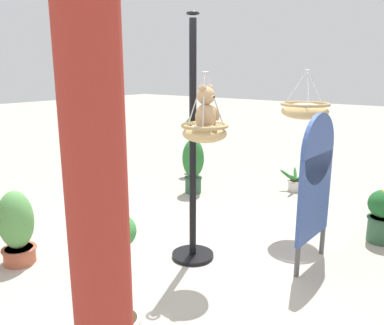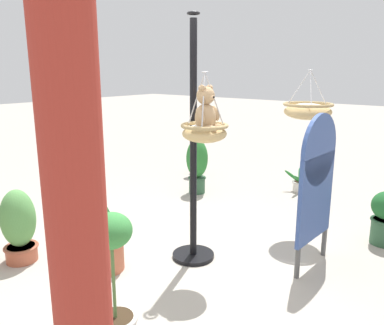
{
  "view_description": "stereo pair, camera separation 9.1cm",
  "coord_description": "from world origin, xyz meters",
  "px_view_note": "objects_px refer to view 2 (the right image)",
  "views": [
    {
      "loc": [
        2.85,
        2.28,
        1.95
      ],
      "look_at": [
        -0.01,
        0.09,
        1.08
      ],
      "focal_mm": 36.68,
      "sensor_mm": 36.0,
      "label": 1
    },
    {
      "loc": [
        2.79,
        2.35,
        1.95
      ],
      "look_at": [
        -0.01,
        0.09,
        1.08
      ],
      "focal_mm": 36.68,
      "sensor_mm": 36.0,
      "label": 2
    }
  ],
  "objects_px": {
    "potted_plant_flowering_red": "(114,282)",
    "potted_plant_bushy_green": "(197,164)",
    "display_pole_central": "(193,188)",
    "display_sign_board": "(317,179)",
    "potted_plant_tall_leafy": "(197,147)",
    "potted_plant_conical_shrub": "(300,183)",
    "greenhouse_pillar_right": "(83,312)",
    "potted_plant_trailing_ivy": "(103,233)",
    "hanging_basket_with_teddy": "(204,132)",
    "teddy_bear": "(207,112)",
    "hanging_basket_left_high": "(308,110)",
    "potted_plant_small_succulent": "(19,226)"
  },
  "relations": [
    {
      "from": "potted_plant_trailing_ivy",
      "to": "display_sign_board",
      "type": "bearing_deg",
      "value": 130.79
    },
    {
      "from": "potted_plant_small_succulent",
      "to": "teddy_bear",
      "type": "bearing_deg",
      "value": 122.57
    },
    {
      "from": "teddy_bear",
      "to": "potted_plant_trailing_ivy",
      "type": "xyz_separation_m",
      "value": [
        0.6,
        -0.8,
        -1.18
      ]
    },
    {
      "from": "hanging_basket_with_teddy",
      "to": "teddy_bear",
      "type": "relative_size",
      "value": 1.5
    },
    {
      "from": "hanging_basket_with_teddy",
      "to": "potted_plant_flowering_red",
      "type": "xyz_separation_m",
      "value": [
        1.24,
        0.14,
        -0.9
      ]
    },
    {
      "from": "display_pole_central",
      "to": "potted_plant_tall_leafy",
      "type": "xyz_separation_m",
      "value": [
        -2.74,
        -2.1,
        -0.25
      ]
    },
    {
      "from": "potted_plant_trailing_ivy",
      "to": "potted_plant_small_succulent",
      "type": "bearing_deg",
      "value": -62.26
    },
    {
      "from": "potted_plant_trailing_ivy",
      "to": "potted_plant_flowering_red",
      "type": "bearing_deg",
      "value": 55.14
    },
    {
      "from": "display_sign_board",
      "to": "potted_plant_bushy_green",
      "type": "bearing_deg",
      "value": -116.1
    },
    {
      "from": "hanging_basket_with_teddy",
      "to": "teddy_bear",
      "type": "distance_m",
      "value": 0.18
    },
    {
      "from": "greenhouse_pillar_right",
      "to": "potted_plant_tall_leafy",
      "type": "distance_m",
      "value": 6.26
    },
    {
      "from": "greenhouse_pillar_right",
      "to": "potted_plant_flowering_red",
      "type": "height_order",
      "value": "greenhouse_pillar_right"
    },
    {
      "from": "hanging_basket_left_high",
      "to": "greenhouse_pillar_right",
      "type": "height_order",
      "value": "greenhouse_pillar_right"
    },
    {
      "from": "hanging_basket_with_teddy",
      "to": "potted_plant_small_succulent",
      "type": "bearing_deg",
      "value": -57.08
    },
    {
      "from": "greenhouse_pillar_right",
      "to": "potted_plant_trailing_ivy",
      "type": "xyz_separation_m",
      "value": [
        -1.61,
        -1.98,
        -0.83
      ]
    },
    {
      "from": "potted_plant_flowering_red",
      "to": "potted_plant_bushy_green",
      "type": "bearing_deg",
      "value": -151.23
    },
    {
      "from": "hanging_basket_left_high",
      "to": "greenhouse_pillar_right",
      "type": "xyz_separation_m",
      "value": [
        3.76,
        0.88,
        -0.26
      ]
    },
    {
      "from": "display_pole_central",
      "to": "potted_plant_small_succulent",
      "type": "xyz_separation_m",
      "value": [
        1.18,
        -1.34,
        -0.38
      ]
    },
    {
      "from": "hanging_basket_left_high",
      "to": "display_sign_board",
      "type": "distance_m",
      "value": 1.08
    },
    {
      "from": "display_pole_central",
      "to": "potted_plant_small_succulent",
      "type": "distance_m",
      "value": 1.83
    },
    {
      "from": "display_pole_central",
      "to": "hanging_basket_with_teddy",
      "type": "relative_size",
      "value": 3.85
    },
    {
      "from": "potted_plant_conical_shrub",
      "to": "potted_plant_trailing_ivy",
      "type": "bearing_deg",
      "value": -7.0
    },
    {
      "from": "display_pole_central",
      "to": "potted_plant_trailing_ivy",
      "type": "xyz_separation_m",
      "value": [
        0.75,
        -0.52,
        -0.37
      ]
    },
    {
      "from": "teddy_bear",
      "to": "potted_plant_bushy_green",
      "type": "relative_size",
      "value": 0.48
    },
    {
      "from": "display_pole_central",
      "to": "potted_plant_bushy_green",
      "type": "distance_m",
      "value": 2.24
    },
    {
      "from": "hanging_basket_with_teddy",
      "to": "teddy_bear",
      "type": "xyz_separation_m",
      "value": [
        0.0,
        0.02,
        0.18
      ]
    },
    {
      "from": "display_pole_central",
      "to": "display_sign_board",
      "type": "height_order",
      "value": "display_pole_central"
    },
    {
      "from": "potted_plant_tall_leafy",
      "to": "potted_plant_bushy_green",
      "type": "bearing_deg",
      "value": 37.91
    },
    {
      "from": "potted_plant_flowering_red",
      "to": "greenhouse_pillar_right",
      "type": "bearing_deg",
      "value": 47.59
    },
    {
      "from": "greenhouse_pillar_right",
      "to": "potted_plant_bushy_green",
      "type": "bearing_deg",
      "value": -145.87
    },
    {
      "from": "greenhouse_pillar_right",
      "to": "display_sign_board",
      "type": "height_order",
      "value": "greenhouse_pillar_right"
    },
    {
      "from": "teddy_bear",
      "to": "display_sign_board",
      "type": "height_order",
      "value": "teddy_bear"
    },
    {
      "from": "teddy_bear",
      "to": "hanging_basket_left_high",
      "type": "distance_m",
      "value": 1.58
    },
    {
      "from": "potted_plant_small_succulent",
      "to": "potted_plant_conical_shrub",
      "type": "height_order",
      "value": "potted_plant_small_succulent"
    },
    {
      "from": "teddy_bear",
      "to": "greenhouse_pillar_right",
      "type": "xyz_separation_m",
      "value": [
        2.21,
        1.19,
        -0.35
      ]
    },
    {
      "from": "greenhouse_pillar_right",
      "to": "potted_plant_flowering_red",
      "type": "bearing_deg",
      "value": -132.41
    },
    {
      "from": "hanging_basket_with_teddy",
      "to": "display_sign_board",
      "type": "height_order",
      "value": "hanging_basket_with_teddy"
    },
    {
      "from": "potted_plant_conical_shrub",
      "to": "potted_plant_flowering_red",
      "type": "bearing_deg",
      "value": 6.28
    },
    {
      "from": "hanging_basket_with_teddy",
      "to": "potted_plant_flowering_red",
      "type": "height_order",
      "value": "hanging_basket_with_teddy"
    },
    {
      "from": "teddy_bear",
      "to": "hanging_basket_left_high",
      "type": "height_order",
      "value": "hanging_basket_left_high"
    },
    {
      "from": "teddy_bear",
      "to": "potted_plant_bushy_green",
      "type": "distance_m",
      "value": 2.74
    },
    {
      "from": "hanging_basket_left_high",
      "to": "potted_plant_flowering_red",
      "type": "relative_size",
      "value": 0.57
    },
    {
      "from": "display_pole_central",
      "to": "potted_plant_small_succulent",
      "type": "bearing_deg",
      "value": -48.64
    },
    {
      "from": "potted_plant_tall_leafy",
      "to": "potted_plant_conical_shrub",
      "type": "height_order",
      "value": "potted_plant_tall_leafy"
    },
    {
      "from": "display_sign_board",
      "to": "potted_plant_tall_leafy",
      "type": "bearing_deg",
      "value": -124.23
    },
    {
      "from": "potted_plant_tall_leafy",
      "to": "potted_plant_trailing_ivy",
      "type": "distance_m",
      "value": 3.83
    },
    {
      "from": "potted_plant_bushy_green",
      "to": "display_sign_board",
      "type": "xyz_separation_m",
      "value": [
        1.17,
        2.39,
        0.44
      ]
    },
    {
      "from": "display_sign_board",
      "to": "greenhouse_pillar_right",
      "type": "bearing_deg",
      "value": 7.97
    },
    {
      "from": "potted_plant_flowering_red",
      "to": "potted_plant_bushy_green",
      "type": "height_order",
      "value": "potted_plant_flowering_red"
    },
    {
      "from": "teddy_bear",
      "to": "potted_plant_flowering_red",
      "type": "relative_size",
      "value": 0.42
    }
  ]
}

